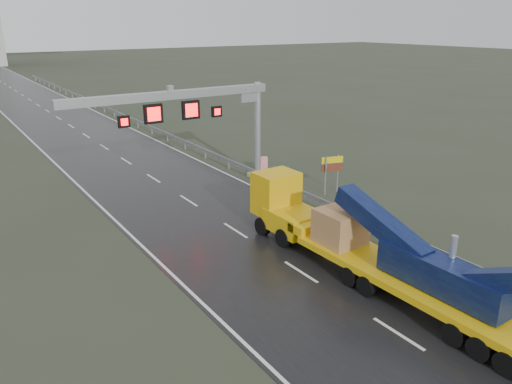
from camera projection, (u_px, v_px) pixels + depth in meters
ground at (361, 310)px, 20.75m from camera, size 400.00×400.00×0.00m
road at (86, 136)px, 52.22m from camera, size 11.00×200.00×0.02m
guardrail at (180, 140)px, 47.33m from camera, size 0.20×140.00×1.40m
sign_gantry at (200, 110)px, 34.19m from camera, size 14.90×1.20×7.42m
heavy_haul_truck at (357, 241)px, 23.45m from camera, size 2.93×17.70×4.14m
exit_sign_pair at (332, 167)px, 34.26m from camera, size 1.52×0.53×2.69m
striped_barrier at (263, 164)px, 39.63m from camera, size 0.80×0.59×1.21m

